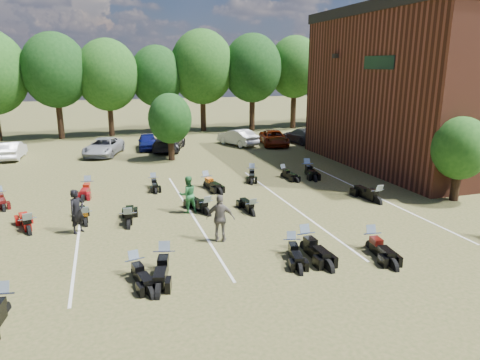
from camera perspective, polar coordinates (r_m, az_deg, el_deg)
name	(u,v)px	position (r m, az deg, el deg)	size (l,w,h in m)	color
ground	(274,229)	(18.53, 4.61, -6.55)	(160.00, 160.00, 0.00)	brown
car_1	(12,150)	(36.68, -28.10, 3.53)	(1.38, 3.95, 1.30)	silver
car_2	(104,147)	(35.34, -17.73, 4.24)	(2.22, 4.81, 1.34)	gray
car_3	(169,142)	(36.09, -9.42, 5.08)	(2.10, 5.18, 1.50)	black
car_4	(148,142)	(37.03, -12.21, 5.04)	(1.54, 3.83, 1.31)	#0B104F
car_5	(238,137)	(38.09, -0.33, 5.73)	(1.50, 4.31, 1.42)	beige
car_6	(274,138)	(38.14, 4.55, 5.59)	(2.14, 4.64, 1.29)	#5D1705
car_7	(301,136)	(39.67, 8.17, 5.88)	(1.88, 4.61, 1.34)	#38373C
person_black	(77,211)	(19.05, -20.91, -3.93)	(0.68, 0.45, 1.88)	black
person_green	(188,194)	(20.42, -6.96, -1.92)	(0.87, 0.68, 1.79)	#296F38
person_grey	(220,218)	(16.96, -2.62, -5.11)	(1.13, 0.47, 1.93)	#635D55
motorcycle_0	(4,314)	(14.28, -28.90, -15.38)	(0.75, 2.36, 1.31)	black
motorcycle_1	(136,275)	(15.04, -13.75, -12.26)	(0.68, 2.13, 1.19)	black
motorcycle_2	(165,269)	(15.28, -9.97, -11.60)	(0.77, 2.42, 1.35)	black
motorcycle_3	(291,254)	(16.30, 6.85, -9.72)	(0.67, 2.10, 1.17)	black
motorcycle_4	(305,250)	(16.70, 8.68, -9.17)	(0.78, 2.44, 1.36)	black
motorcycle_5	(371,249)	(17.32, 17.04, -8.77)	(0.74, 2.31, 1.29)	black
motorcycle_7	(29,233)	(20.08, -26.28, -6.39)	(0.74, 2.31, 1.29)	#A00E0B
motorcycle_8	(86,225)	(20.15, -19.89, -5.64)	(0.69, 2.17, 1.21)	black
motorcycle_10	(129,227)	(19.31, -14.58, -6.11)	(0.74, 2.33, 1.30)	black
motorcycle_11	(207,215)	(20.28, -4.47, -4.63)	(0.75, 2.35, 1.31)	black
motorcycle_12	(252,215)	(20.19, 1.63, -4.68)	(0.66, 2.07, 1.16)	black
motorcycle_13	(377,203)	(22.98, 17.77, -2.96)	(0.79, 2.49, 1.39)	black
motorcycle_14	(1,203)	(25.20, -29.29, -2.64)	(0.67, 2.11, 1.18)	#470A0B
motorcycle_15	(88,192)	(25.22, -19.56, -1.55)	(0.73, 2.29, 1.28)	maroon
motorcycle_16	(154,186)	(25.42, -11.43, -0.85)	(0.63, 1.99, 1.11)	black
motorcycle_17	(207,187)	(24.95, -4.48, -0.89)	(0.74, 2.31, 1.29)	black
motorcycle_18	(252,177)	(26.97, 1.59, 0.35)	(0.70, 2.19, 1.22)	black
motorcycle_19	(307,174)	(28.17, 8.91, 0.81)	(0.80, 2.50, 1.39)	black
motorcycle_20	(283,177)	(27.23, 5.81, 0.42)	(0.64, 2.00, 1.12)	black
tree_line	(158,71)	(45.29, -10.85, 14.04)	(56.00, 6.00, 9.79)	black
young_tree_near_building	(460,148)	(24.42, 27.32, 3.77)	(2.80, 2.80, 4.16)	black
young_tree_midfield	(170,119)	(31.99, -9.32, 8.09)	(3.20, 3.20, 4.70)	black
parking_lines	(192,214)	(20.43, -6.45, -4.52)	(20.10, 14.00, 0.01)	silver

